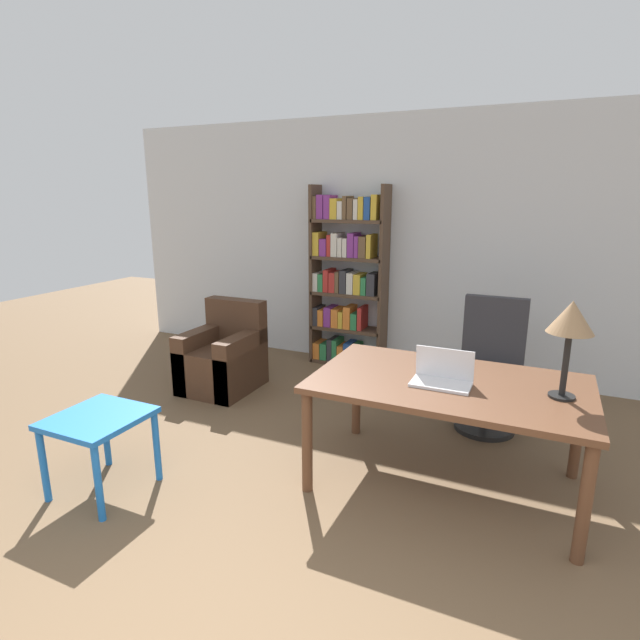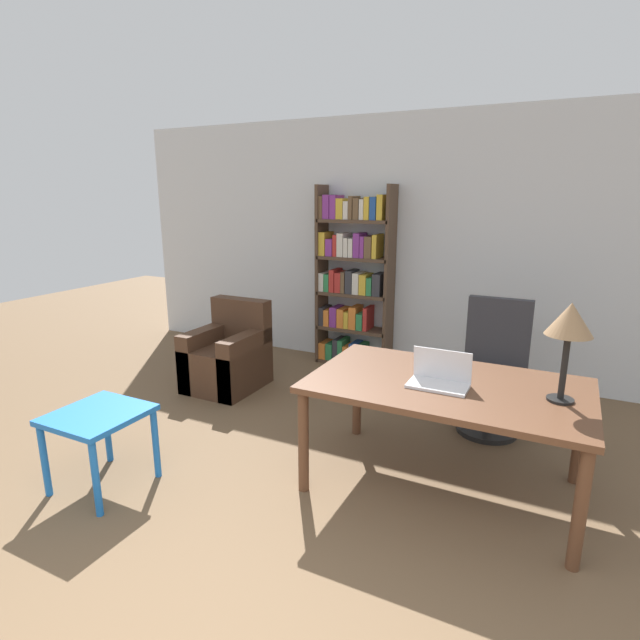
# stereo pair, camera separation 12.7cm
# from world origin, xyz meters

# --- Properties ---
(wall_back) EXTENTS (8.00, 0.06, 2.70)m
(wall_back) POSITION_xyz_m (0.00, 4.53, 1.35)
(wall_back) COLOR silver
(wall_back) RESTS_ON ground_plane
(desk) EXTENTS (1.71, 1.02, 0.73)m
(desk) POSITION_xyz_m (0.41, 2.33, 0.65)
(desk) COLOR brown
(desk) RESTS_ON ground_plane
(laptop) EXTENTS (0.36, 0.21, 0.22)m
(laptop) POSITION_xyz_m (0.37, 2.26, 0.78)
(laptop) COLOR silver
(laptop) RESTS_ON desk
(table_lamp) EXTENTS (0.26, 0.26, 0.58)m
(table_lamp) POSITION_xyz_m (1.06, 2.34, 1.19)
(table_lamp) COLOR black
(table_lamp) RESTS_ON desk
(office_chair) EXTENTS (0.53, 0.53, 1.08)m
(office_chair) POSITION_xyz_m (0.56, 3.36, 0.51)
(office_chair) COLOR black
(office_chair) RESTS_ON ground_plane
(side_table_blue) EXTENTS (0.54, 0.55, 0.53)m
(side_table_blue) POSITION_xyz_m (-1.59, 1.33, 0.44)
(side_table_blue) COLOR blue
(side_table_blue) RESTS_ON ground_plane
(armchair) EXTENTS (0.64, 0.72, 0.86)m
(armchair) POSITION_xyz_m (-1.93, 3.14, 0.29)
(armchair) COLOR #472D1E
(armchair) RESTS_ON ground_plane
(bookshelf) EXTENTS (0.84, 0.28, 1.99)m
(bookshelf) POSITION_xyz_m (-1.11, 4.34, 0.98)
(bookshelf) COLOR #4C3828
(bookshelf) RESTS_ON ground_plane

